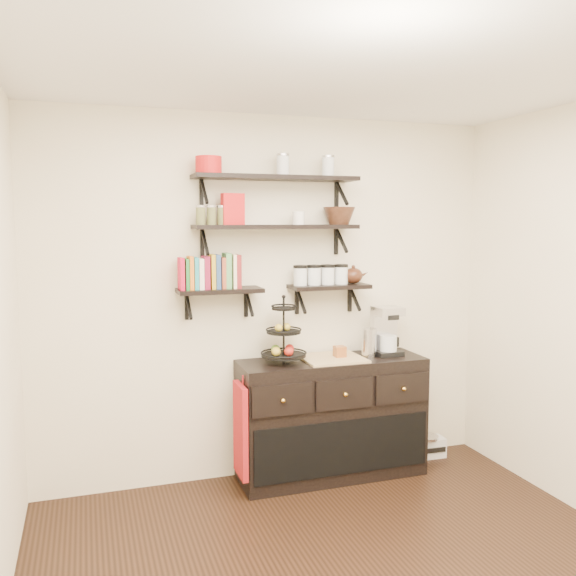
{
  "coord_description": "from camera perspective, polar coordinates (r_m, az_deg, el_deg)",
  "views": [
    {
      "loc": [
        -1.32,
        -2.61,
        1.93
      ],
      "look_at": [
        -0.07,
        1.15,
        1.49
      ],
      "focal_mm": 38.0,
      "sensor_mm": 36.0,
      "label": 1
    }
  ],
  "objects": [
    {
      "name": "ceiling",
      "position": [
        3.02,
        8.71,
        21.05
      ],
      "size": [
        3.5,
        3.5,
        0.02
      ],
      "primitive_type": "cube",
      "color": "white",
      "rests_on": "back_wall"
    },
    {
      "name": "back_wall",
      "position": [
        4.59,
        -1.59,
        -0.93
      ],
      "size": [
        3.5,
        0.02,
        2.7
      ],
      "primitive_type": "cube",
      "color": "white",
      "rests_on": "ground"
    },
    {
      "name": "shelf_top",
      "position": [
        4.44,
        -1.12,
        10.23
      ],
      "size": [
        1.2,
        0.27,
        0.23
      ],
      "color": "black",
      "rests_on": "back_wall"
    },
    {
      "name": "shelf_mid",
      "position": [
        4.43,
        -1.11,
        5.71
      ],
      "size": [
        1.2,
        0.27,
        0.23
      ],
      "color": "black",
      "rests_on": "back_wall"
    },
    {
      "name": "shelf_low_left",
      "position": [
        4.36,
        -6.43,
        -0.32
      ],
      "size": [
        0.6,
        0.25,
        0.23
      ],
      "color": "black",
      "rests_on": "back_wall"
    },
    {
      "name": "shelf_low_right",
      "position": [
        4.61,
        3.84,
        0.06
      ],
      "size": [
        0.6,
        0.25,
        0.23
      ],
      "color": "black",
      "rests_on": "back_wall"
    },
    {
      "name": "cookbooks",
      "position": [
        4.34,
        -7.12,
        1.46
      ],
      "size": [
        0.43,
        0.15,
        0.26
      ],
      "color": "red",
      "rests_on": "shelf_low_left"
    },
    {
      "name": "glass_canisters",
      "position": [
        4.57,
        3.1,
        1.12
      ],
      "size": [
        0.43,
        0.1,
        0.13
      ],
      "color": "silver",
      "rests_on": "shelf_low_right"
    },
    {
      "name": "sideboard",
      "position": [
        4.7,
        4.09,
        -11.99
      ],
      "size": [
        1.4,
        0.5,
        0.92
      ],
      "color": "black",
      "rests_on": "floor"
    },
    {
      "name": "fruit_stand",
      "position": [
        4.42,
        -0.38,
        -4.95
      ],
      "size": [
        0.32,
        0.32,
        0.48
      ],
      "rotation": [
        0.0,
        0.0,
        0.05
      ],
      "color": "black",
      "rests_on": "sideboard"
    },
    {
      "name": "candle",
      "position": [
        4.59,
        4.86,
        -5.93
      ],
      "size": [
        0.08,
        0.08,
        0.08
      ],
      "primitive_type": "cube",
      "color": "brown",
      "rests_on": "sideboard"
    },
    {
      "name": "coffee_maker",
      "position": [
        4.76,
        9.15,
        -4.05
      ],
      "size": [
        0.21,
        0.2,
        0.37
      ],
      "rotation": [
        0.0,
        0.0,
        0.05
      ],
      "color": "black",
      "rests_on": "sideboard"
    },
    {
      "name": "thermal_carafe",
      "position": [
        4.66,
        7.59,
        -5.11
      ],
      "size": [
        0.11,
        0.11,
        0.22
      ],
      "primitive_type": "cylinder",
      "color": "silver",
      "rests_on": "sideboard"
    },
    {
      "name": "apron",
      "position": [
        4.39,
        -4.46,
        -13.13
      ],
      "size": [
        0.04,
        0.28,
        0.66
      ],
      "primitive_type": "cube",
      "color": "maroon",
      "rests_on": "sideboard"
    },
    {
      "name": "radio",
      "position": [
        5.28,
        12.8,
        -14.25
      ],
      "size": [
        0.3,
        0.21,
        0.18
      ],
      "rotation": [
        0.0,
        0.0,
        -0.04
      ],
      "color": "silver",
      "rests_on": "floor"
    },
    {
      "name": "recipe_box",
      "position": [
        4.34,
        -5.19,
        7.37
      ],
      "size": [
        0.17,
        0.09,
        0.22
      ],
      "primitive_type": "cube",
      "rotation": [
        0.0,
        0.0,
        0.17
      ],
      "color": "red",
      "rests_on": "shelf_mid"
    },
    {
      "name": "walnut_bowl",
      "position": [
        4.59,
        4.8,
        6.75
      ],
      "size": [
        0.24,
        0.24,
        0.13
      ],
      "primitive_type": null,
      "color": "black",
      "rests_on": "shelf_mid"
    },
    {
      "name": "ramekins",
      "position": [
        4.48,
        0.98,
        6.56
      ],
      "size": [
        0.09,
        0.09,
        0.1
      ],
      "primitive_type": "cylinder",
      "color": "white",
      "rests_on": "shelf_mid"
    },
    {
      "name": "teapot",
      "position": [
        4.68,
        6.13,
        1.29
      ],
      "size": [
        0.2,
        0.15,
        0.14
      ],
      "primitive_type": null,
      "rotation": [
        0.0,
        0.0,
        -0.04
      ],
      "color": "#3A1D11",
      "rests_on": "shelf_low_right"
    },
    {
      "name": "red_pot",
      "position": [
        4.32,
        -7.44,
        11.33
      ],
      "size": [
        0.18,
        0.18,
        0.12
      ],
      "primitive_type": "cylinder",
      "color": "red",
      "rests_on": "shelf_top"
    }
  ]
}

